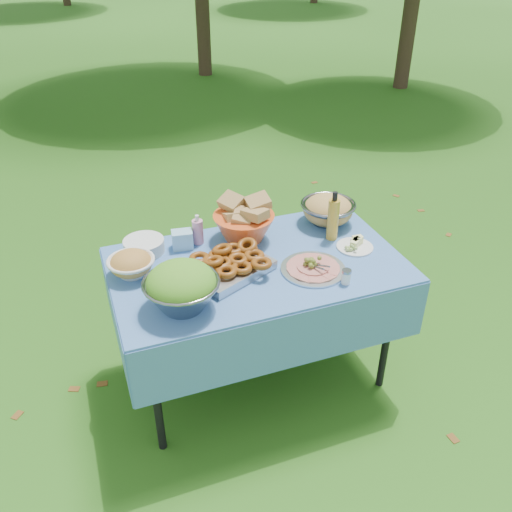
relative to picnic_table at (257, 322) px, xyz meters
The scene contains 14 objects.
ground 0.38m from the picnic_table, ahead, with size 80.00×80.00×0.00m, color #163509.
picnic_table is the anchor object (origin of this frame).
salad_bowl 0.69m from the picnic_table, 152.83° to the right, with size 0.34×0.34×0.22m, color gray, non-canonical shape.
pasta_bowl_white 0.76m from the picnic_table, 169.21° to the left, with size 0.22×0.22×0.13m, color silver, non-canonical shape.
plate_stack 0.73m from the picnic_table, 149.05° to the left, with size 0.21×0.21×0.07m, color silver.
wipes_box 0.60m from the picnic_table, 138.75° to the left, with size 0.11×0.08×0.10m, color #92C8E8.
sanitizer_bottle 0.59m from the picnic_table, 127.31° to the left, with size 0.06×0.06×0.17m, color pink.
bread_bowl 0.55m from the picnic_table, 85.89° to the left, with size 0.33×0.33×0.22m, color #DF511E, non-canonical shape.
pasta_bowl_steel 0.75m from the picnic_table, 26.93° to the left, with size 0.31×0.31×0.16m, color gray, non-canonical shape.
fried_tray 0.45m from the picnic_table, 167.34° to the right, with size 0.39×0.27×0.09m, color #B6B7BB.
charcuterie_platter 0.50m from the picnic_table, 33.07° to the right, with size 0.32×0.32×0.07m, color silver.
oil_bottle 0.70m from the picnic_table, 11.37° to the left, with size 0.06×0.06×0.28m, color gold.
cheese_plate 0.67m from the picnic_table, ahead, with size 0.19×0.19×0.05m, color silver.
shaker 0.62m from the picnic_table, 42.69° to the right, with size 0.05×0.05×0.07m, color white.
Camera 1 is at (-0.80, -2.15, 2.25)m, focal length 38.00 mm.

